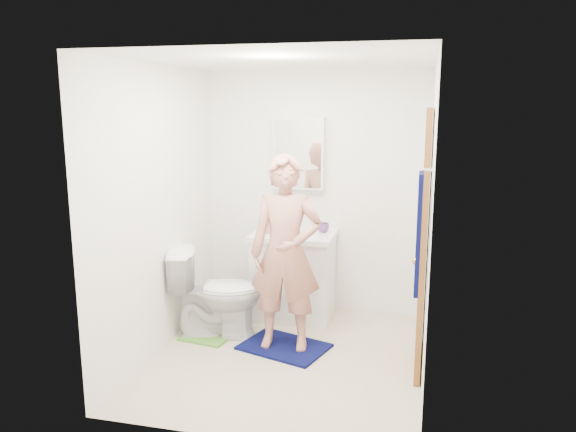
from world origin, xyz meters
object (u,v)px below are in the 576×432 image
object	(u,v)px
vanity_cabinet	(294,277)
towel	(419,234)
toothbrush_cup	(323,228)
medicine_cabinet	(299,153)
toilet	(217,293)
soap_dispenser	(265,224)
man	(286,253)

from	to	relation	value
vanity_cabinet	towel	size ratio (longest dim) A/B	1.00
toothbrush_cup	vanity_cabinet	bearing A→B (deg)	-158.81
medicine_cabinet	toilet	size ratio (longest dim) A/B	0.86
soap_dispenser	vanity_cabinet	bearing A→B (deg)	15.74
soap_dispenser	man	bearing A→B (deg)	-61.08
vanity_cabinet	towel	world-z (taller)	towel
vanity_cabinet	toothbrush_cup	size ratio (longest dim) A/B	7.09
medicine_cabinet	towel	distance (m)	2.11
vanity_cabinet	soap_dispenser	bearing A→B (deg)	-164.26
medicine_cabinet	towel	xyz separation A→B (m)	(1.18, -1.71, -0.35)
medicine_cabinet	man	world-z (taller)	medicine_cabinet
vanity_cabinet	towel	bearing A→B (deg)	-51.53
medicine_cabinet	toilet	world-z (taller)	medicine_cabinet
toilet	toothbrush_cup	world-z (taller)	toothbrush_cup
vanity_cabinet	towel	xyz separation A→B (m)	(1.18, -1.48, 0.85)
medicine_cabinet	soap_dispenser	xyz separation A→B (m)	(-0.26, -0.30, -0.66)
vanity_cabinet	soap_dispenser	size ratio (longest dim) A/B	4.67
vanity_cabinet	toilet	distance (m)	0.84
vanity_cabinet	soap_dispenser	xyz separation A→B (m)	(-0.26, -0.07, 0.54)
medicine_cabinet	toilet	xyz separation A→B (m)	(-0.57, -0.84, -1.19)
soap_dispenser	man	size ratio (longest dim) A/B	0.10
vanity_cabinet	toothbrush_cup	xyz separation A→B (m)	(0.27, 0.10, 0.49)
medicine_cabinet	man	bearing A→B (deg)	-83.91
toilet	soap_dispenser	bearing A→B (deg)	-42.22
vanity_cabinet	toothbrush_cup	bearing A→B (deg)	21.19
vanity_cabinet	man	size ratio (longest dim) A/B	0.48
man	toilet	bearing A→B (deg)	165.70
towel	soap_dispenser	world-z (taller)	towel
vanity_cabinet	toilet	size ratio (longest dim) A/B	0.98
towel	soap_dispenser	xyz separation A→B (m)	(-1.44, 1.41, -0.31)
toilet	man	size ratio (longest dim) A/B	0.49
vanity_cabinet	toothbrush_cup	distance (m)	0.57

